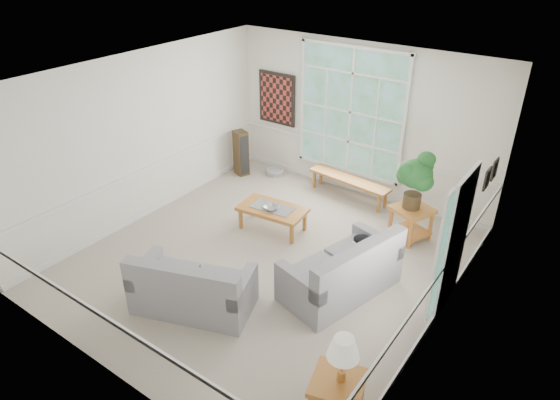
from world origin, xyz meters
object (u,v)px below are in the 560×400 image
Objects in this scene: loveseat_right at (341,264)px; coffee_table at (273,218)px; loveseat_front at (193,281)px; side_table at (337,399)px; end_table at (410,223)px.

loveseat_right is 2.01m from coffee_table.
side_table is (2.57, -0.44, -0.16)m from loveseat_front.
side_table is at bearing -50.01° from coffee_table.
coffee_table is at bearing 170.68° from loveseat_right.
coffee_table is at bearing -151.25° from end_table.
end_table is (0.28, 1.96, -0.18)m from loveseat_right.
end_table is 1.05× the size of side_table.
end_table is (1.78, 3.47, -0.15)m from loveseat_front.
loveseat_right reaches higher than end_table.
coffee_table is (-1.83, 0.81, -0.26)m from loveseat_right.
loveseat_front is 3.90m from end_table.
loveseat_front is at bearing -117.20° from end_table.
end_table is 3.98m from side_table.
loveseat_right is 1.99m from end_table.
coffee_table is (-0.32, 2.31, -0.22)m from loveseat_front.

